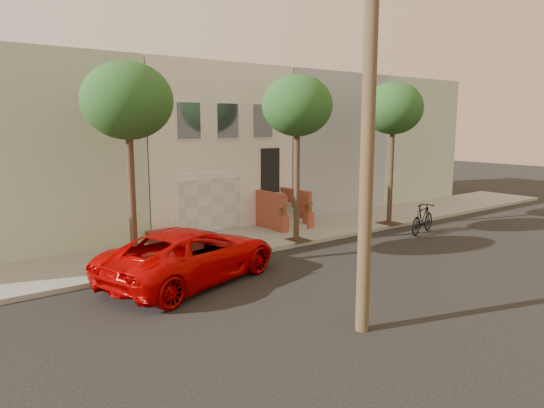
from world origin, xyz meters
TOP-DOWN VIEW (x-y plane):
  - ground at (0.00, 0.00)m, footprint 90.00×90.00m
  - sidewalk at (0.00, 5.35)m, footprint 40.00×3.70m
  - house_row at (0.00, 11.19)m, footprint 33.10×11.70m
  - tree_left at (-5.50, 3.90)m, footprint 2.70×2.57m
  - tree_mid at (1.00, 3.90)m, footprint 2.70×2.57m
  - tree_right at (6.50, 3.90)m, footprint 2.70×2.57m
  - pickup_truck at (-4.38, 2.30)m, footprint 6.31×4.29m
  - motorcycle at (6.48, 2.10)m, footprint 2.22×1.10m

SIDE VIEW (x-z plane):
  - ground at x=0.00m, z-range 0.00..0.00m
  - sidewalk at x=0.00m, z-range 0.00..0.15m
  - motorcycle at x=6.48m, z-range 0.00..1.29m
  - pickup_truck at x=-4.38m, z-range 0.00..1.60m
  - house_row at x=0.00m, z-range 0.14..7.14m
  - tree_left at x=-5.50m, z-range 2.11..8.41m
  - tree_mid at x=1.00m, z-range 2.11..8.41m
  - tree_right at x=6.50m, z-range 2.11..8.41m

